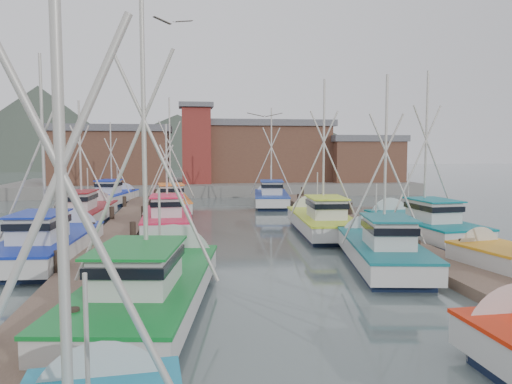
{
  "coord_description": "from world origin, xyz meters",
  "views": [
    {
      "loc": [
        -3.39,
        -20.92,
        4.94
      ],
      "look_at": [
        0.47,
        5.54,
        2.6
      ],
      "focal_mm": 35.0,
      "sensor_mm": 36.0,
      "label": 1
    }
  ],
  "objects": [
    {
      "name": "ground",
      "position": [
        0.0,
        0.0,
        0.0
      ],
      "size": [
        260.0,
        260.0,
        0.0
      ],
      "primitive_type": "plane",
      "color": "#4A5857",
      "rests_on": "ground"
    },
    {
      "name": "dock_left",
      "position": [
        -7.0,
        4.04,
        0.21
      ],
      "size": [
        2.3,
        46.0,
        1.5
      ],
      "color": "brown",
      "rests_on": "ground"
    },
    {
      "name": "dock_right",
      "position": [
        7.0,
        4.04,
        0.21
      ],
      "size": [
        2.3,
        46.0,
        1.5
      ],
      "color": "brown",
      "rests_on": "ground"
    },
    {
      "name": "quay",
      "position": [
        0.0,
        37.0,
        0.6
      ],
      "size": [
        44.0,
        16.0,
        1.2
      ],
      "primitive_type": "cube",
      "color": "slate",
      "rests_on": "ground"
    },
    {
      "name": "shed_left",
      "position": [
        -11.0,
        35.0,
        4.34
      ],
      "size": [
        12.72,
        8.48,
        6.2
      ],
      "color": "brown",
      "rests_on": "quay"
    },
    {
      "name": "shed_center",
      "position": [
        6.0,
        37.0,
        4.69
      ],
      "size": [
        14.84,
        9.54,
        6.9
      ],
      "color": "brown",
      "rests_on": "quay"
    },
    {
      "name": "shed_right",
      "position": [
        17.0,
        34.0,
        3.84
      ],
      "size": [
        8.48,
        6.36,
        5.2
      ],
      "color": "brown",
      "rests_on": "quay"
    },
    {
      "name": "lookout_tower",
      "position": [
        -2.0,
        33.0,
        5.55
      ],
      "size": [
        3.6,
        3.6,
        8.5
      ],
      "color": "maroon",
      "rests_on": "quay"
    },
    {
      "name": "distant_hills",
      "position": [
        -12.76,
        122.59,
        0.0
      ],
      "size": [
        175.0,
        140.0,
        42.0
      ],
      "color": "#3A4539",
      "rests_on": "ground"
    },
    {
      "name": "boat_4",
      "position": [
        -4.38,
        -5.38,
        0.69
      ],
      "size": [
        4.73,
        10.56,
        10.69
      ],
      "rotation": [
        0.0,
        0.0,
        -0.16
      ],
      "color": "#0F1A34",
      "rests_on": "ground"
    },
    {
      "name": "boat_5",
      "position": [
        4.78,
        -1.16,
        0.68
      ],
      "size": [
        3.96,
        8.79,
        8.55
      ],
      "rotation": [
        0.0,
        0.0,
        -0.17
      ],
      "color": "#0F1A34",
      "rests_on": "ground"
    },
    {
      "name": "boat_6",
      "position": [
        -9.28,
        2.3,
        0.69
      ],
      "size": [
        4.0,
        9.47,
        9.76
      ],
      "rotation": [
        0.0,
        0.0,
        -0.07
      ],
      "color": "#0F1A34",
      "rests_on": "ground"
    },
    {
      "name": "boat_8",
      "position": [
        -4.37,
        9.37,
        0.67
      ],
      "size": [
        2.94,
        8.81,
        7.09
      ],
      "rotation": [
        0.0,
        0.0,
        0.01
      ],
      "color": "#0F1A34",
      "rests_on": "ground"
    },
    {
      "name": "boat_9",
      "position": [
        4.54,
        7.24,
        0.68
      ],
      "size": [
        3.85,
        9.43,
        9.61
      ],
      "rotation": [
        0.0,
        0.0,
        -0.07
      ],
      "color": "#0F1A34",
      "rests_on": "ground"
    },
    {
      "name": "boat_10",
      "position": [
        -9.91,
        13.21,
        0.68
      ],
      "size": [
        3.68,
        9.53,
        8.81
      ],
      "rotation": [
        0.0,
        0.0,
        -0.05
      ],
      "color": "#0F1A34",
      "rests_on": "ground"
    },
    {
      "name": "boat_11",
      "position": [
        9.51,
        5.14,
        0.69
      ],
      "size": [
        3.98,
        9.33,
        9.87
      ],
      "rotation": [
        0.0,
        0.0,
        0.08
      ],
      "color": "#0F1A34",
      "rests_on": "ground"
    },
    {
      "name": "boat_12",
      "position": [
        -4.45,
        18.69,
        0.68
      ],
      "size": [
        3.77,
        8.86,
        9.53
      ],
      "rotation": [
        0.0,
        0.0,
        0.08
      ],
      "color": "#0F1A34",
      "rests_on": "ground"
    },
    {
      "name": "boat_13",
      "position": [
        4.12,
        21.58,
        0.68
      ],
      "size": [
        3.9,
        9.13,
        9.1
      ],
      "rotation": [
        0.0,
        0.0,
        -0.14
      ],
      "color": "#0F1A34",
      "rests_on": "ground"
    },
    {
      "name": "boat_14",
      "position": [
        -9.45,
        24.2,
        0.68
      ],
      "size": [
        3.96,
        8.42,
        7.83
      ],
      "rotation": [
        0.0,
        0.0,
        -0.2
      ],
      "color": "#0F1A34",
      "rests_on": "ground"
    },
    {
      "name": "gull_near",
      "position": [
        -3.7,
        -1.68,
        9.64
      ],
      "size": [
        1.49,
        0.65,
        0.24
      ],
      "rotation": [
        0.0,
        0.0,
        0.6
      ],
      "color": "gray",
      "rests_on": "ground"
    },
    {
      "name": "gull_far",
      "position": [
        0.12,
        0.53,
        6.36
      ],
      "size": [
        1.55,
        0.63,
        0.24
      ],
      "rotation": [
        0.0,
        0.0,
        -0.14
      ],
      "color": "gray",
      "rests_on": "ground"
    }
  ]
}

